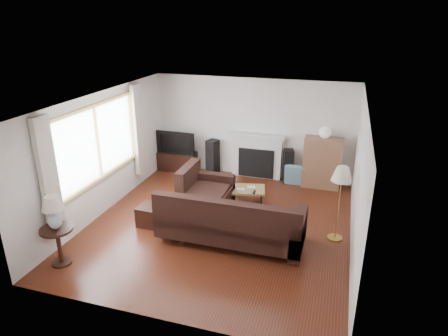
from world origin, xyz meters
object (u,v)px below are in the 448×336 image
(floor_lamp, at_px, (339,204))
(side_table, at_px, (59,246))
(tv_stand, at_px, (177,161))
(bookshelf, at_px, (322,163))
(sectional_sofa, at_px, (231,219))
(coffee_table, at_px, (241,196))

(floor_lamp, height_order, side_table, floor_lamp)
(tv_stand, bearing_deg, bookshelf, 0.22)
(side_table, bearing_deg, tv_stand, 87.74)
(bookshelf, relative_size, side_table, 1.82)
(sectional_sofa, bearing_deg, floor_lamp, 19.33)
(tv_stand, xyz_separation_m, floor_lamp, (4.19, -2.36, 0.47))
(coffee_table, bearing_deg, bookshelf, 31.93)
(side_table, bearing_deg, floor_lamp, 26.32)
(tv_stand, distance_m, side_table, 4.52)
(bookshelf, bearing_deg, tv_stand, -179.78)
(floor_lamp, bearing_deg, side_table, -153.68)
(sectional_sofa, relative_size, coffee_table, 2.82)
(tv_stand, relative_size, side_table, 1.49)
(tv_stand, xyz_separation_m, bookshelf, (3.74, 0.01, 0.36))
(sectional_sofa, height_order, floor_lamp, floor_lamp)
(sectional_sofa, relative_size, side_table, 4.28)
(sectional_sofa, bearing_deg, tv_stand, 128.08)
(bookshelf, bearing_deg, coffee_table, -136.12)
(tv_stand, bearing_deg, coffee_table, -35.04)
(tv_stand, bearing_deg, floor_lamp, -29.36)
(bookshelf, xyz_separation_m, floor_lamp, (0.45, -2.37, 0.11))
(sectional_sofa, distance_m, side_table, 2.95)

